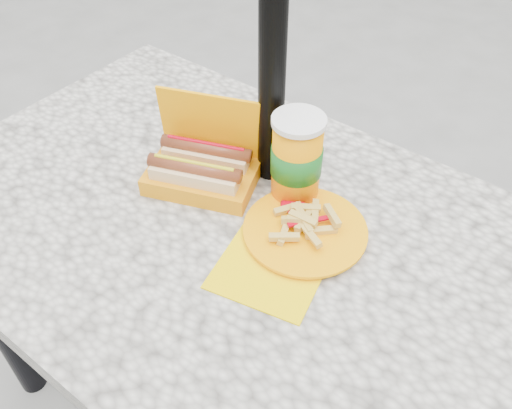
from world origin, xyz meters
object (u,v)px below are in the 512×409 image
Objects in this scene: umbrella_pole at (274,6)px; fries_plate at (302,232)px; soda_cup at (296,160)px; hotdog_box at (202,167)px.

umbrella_pole is 0.39m from fries_plate.
soda_cup is at bearing 131.59° from fries_plate.
soda_cup reaches higher than fries_plate.
hotdog_box is 0.24m from fries_plate.
hotdog_box is 0.77× the size of fries_plate.
umbrella_pole is 0.27m from soda_cup.
hotdog_box is at bearing 178.98° from fries_plate.
hotdog_box is (-0.09, -0.11, -0.31)m from umbrella_pole.
soda_cup is (0.17, 0.08, 0.05)m from hotdog_box.
soda_cup is at bearing 3.46° from hotdog_box.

